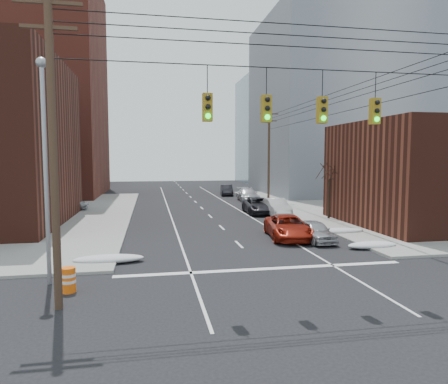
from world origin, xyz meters
name	(u,v)px	position (x,y,z in m)	size (l,w,h in m)	color
ground	(322,325)	(0.00, 0.00, 0.00)	(160.00, 160.00, 0.00)	black
sidewalk_ne	(448,205)	(27.00, 27.00, 0.07)	(40.00, 40.00, 0.15)	gray
building_brick_tall	(9,86)	(-24.00, 48.00, 15.00)	(24.00, 20.00, 30.00)	maroon
building_brick_far	(45,154)	(-26.00, 74.00, 6.00)	(22.00, 18.00, 12.00)	#461E15
building_office	(338,109)	(22.00, 44.00, 12.50)	(22.00, 20.00, 25.00)	gray
building_glass	(290,131)	(24.00, 70.00, 11.00)	(20.00, 18.00, 22.00)	gray
utility_pole_left	(53,143)	(-8.50, 3.00, 5.78)	(2.20, 0.28, 11.00)	#473323
utility_pole_far	(269,153)	(8.50, 34.00, 5.78)	(2.20, 0.28, 11.00)	#473323
traffic_signals	(295,108)	(0.10, 2.97, 7.17)	(17.00, 0.42, 2.02)	black
street_light	(45,152)	(-9.50, 6.00, 5.54)	(0.44, 0.44, 9.32)	gray
bare_tree	(329,193)	(9.59, 20.00, 2.32)	(2.09, 2.20, 4.93)	black
snow_nw	(109,259)	(-7.40, 9.00, 0.21)	(3.50, 1.08, 0.42)	silver
snow_ne	(372,245)	(7.40, 9.50, 0.21)	(3.00, 1.08, 0.42)	silver
snow_east_far	(337,231)	(7.40, 14.00, 0.21)	(4.00, 1.08, 0.42)	silver
red_pickup	(288,227)	(3.57, 13.22, 0.75)	(2.50, 5.41, 1.50)	maroon
parked_car_a	(315,231)	(4.91, 11.97, 0.67)	(1.58, 3.92, 1.34)	#A4A4A9
parked_car_b	(276,207)	(5.93, 23.00, 0.79)	(1.67, 4.80, 1.58)	beige
parked_car_c	(259,206)	(4.80, 24.91, 0.75)	(2.48, 5.39, 1.50)	black
parked_car_d	(248,195)	(6.40, 35.73, 0.79)	(2.20, 5.41, 1.57)	#B2B3B8
parked_car_e	(248,196)	(6.40, 35.86, 0.66)	(1.57, 3.90, 1.33)	maroon
parked_car_f	(227,190)	(5.23, 43.50, 0.75)	(1.59, 4.57, 1.51)	black
lot_car_a	(28,215)	(-14.57, 21.15, 0.87)	(1.53, 4.40, 1.45)	silver
lot_car_b	(62,203)	(-13.82, 29.52, 0.84)	(2.28, 4.95, 1.38)	#9F9EA2
construction_barrel	(68,280)	(-8.50, 4.73, 0.51)	(0.72, 0.72, 0.99)	#FF600D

